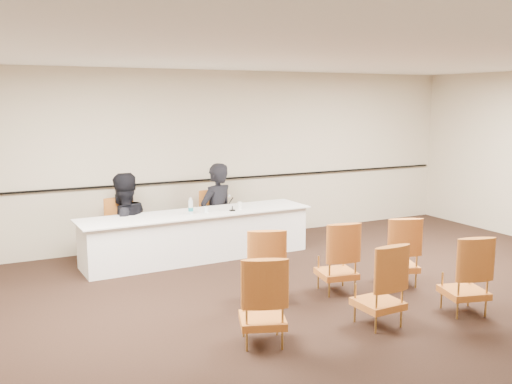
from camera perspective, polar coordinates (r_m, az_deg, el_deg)
floor at (r=7.00m, az=8.90°, el=-11.76°), size 10.00×10.00×0.00m
ceiling at (r=6.56m, az=9.57°, el=13.54°), size 10.00×10.00×0.00m
wall_back at (r=10.10m, az=-4.19°, el=3.56°), size 10.00×0.04×3.00m
wall_rail at (r=10.11m, az=-4.07°, el=1.29°), size 9.80×0.04×0.03m
panel_table at (r=9.07m, az=-5.85°, el=-4.35°), size 3.73×0.99×0.74m
panelist_main at (r=9.77m, az=-3.95°, el=-2.61°), size 0.80×0.67×1.88m
panelist_main_chair at (r=9.77m, az=-3.95°, el=-2.71°), size 0.52×0.52×0.95m
panelist_second at (r=9.24m, az=-13.14°, el=-4.01°), size 1.11×0.98×1.91m
panelist_second_chair at (r=9.23m, az=-13.16°, el=-3.65°), size 0.52×0.52×0.95m
papers at (r=9.18m, az=-2.86°, el=-1.76°), size 0.33×0.26×0.00m
microphone at (r=9.05m, az=-2.39°, el=-1.12°), size 0.10×0.19×0.25m
water_bottle at (r=8.86m, az=-6.55°, el=-1.39°), size 0.10×0.10×0.25m
drinking_glass at (r=8.97m, az=-4.99°, el=-1.74°), size 0.07×0.07×0.10m
coffee_cup at (r=9.20m, az=-1.65°, el=-1.37°), size 0.10×0.10×0.12m
aud_chair_front_left at (r=7.10m, az=0.91°, el=-7.28°), size 0.65×0.65×0.95m
aud_chair_front_mid at (r=7.53m, az=8.08°, el=-6.41°), size 0.58×0.58×0.95m
aud_chair_front_right at (r=8.00m, az=14.11°, el=-5.66°), size 0.64×0.64×0.95m
aud_chair_back_left at (r=5.93m, az=0.65°, el=-10.66°), size 0.64×0.64×0.95m
aud_chair_back_mid at (r=6.54m, az=12.17°, el=-8.97°), size 0.52×0.52×0.95m
aud_chair_back_right at (r=7.18m, az=20.15°, el=-7.67°), size 0.61×0.61×0.95m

